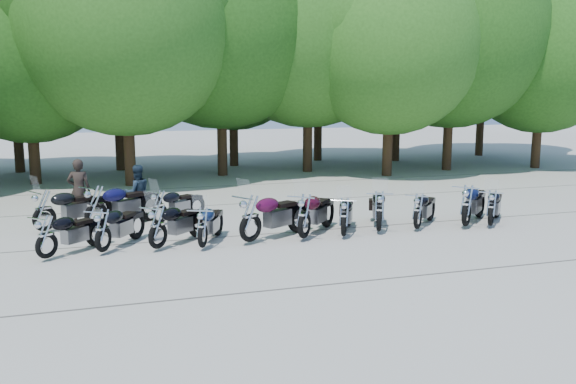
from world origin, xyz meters
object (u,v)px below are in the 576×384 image
object	(u,v)px
motorcycle_7	(379,210)
motorcycle_3	(203,226)
motorcycle_0	(46,236)
motorcycle_5	(304,215)
motorcycle_13	(159,206)
rider_1	(137,193)
motorcycle_12	(96,206)
motorcycle_4	(250,217)
rider_0	(79,190)
motorcycle_6	(344,216)
motorcycle_8	(418,210)
motorcycle_11	(44,209)
motorcycle_1	(103,229)
motorcycle_2	(158,226)
motorcycle_10	(492,207)
motorcycle_9	(467,204)

from	to	relation	value
motorcycle_7	motorcycle_3	bearing A→B (deg)	27.61
motorcycle_0	motorcycle_5	world-z (taller)	motorcycle_5
motorcycle_13	rider_1	distance (m)	1.14
motorcycle_0	motorcycle_12	xyz separation A→B (m)	(1.07, 2.75, 0.12)
motorcycle_4	motorcycle_12	world-z (taller)	same
rider_0	motorcycle_3	bearing A→B (deg)	134.32
motorcycle_6	motorcycle_8	distance (m)	2.24
motorcycle_12	rider_1	xyz separation A→B (m)	(1.16, 1.10, 0.12)
motorcycle_13	motorcycle_3	bearing A→B (deg)	156.95
motorcycle_0	motorcycle_12	size ratio (longest dim) A/B	0.83
motorcycle_4	motorcycle_12	bearing A→B (deg)	23.44
motorcycle_5	motorcycle_11	distance (m)	6.93
motorcycle_4	motorcycle_6	size ratio (longest dim) A/B	1.18
motorcycle_3	motorcycle_7	size ratio (longest dim) A/B	0.90
motorcycle_5	motorcycle_8	distance (m)	3.29
motorcycle_1	motorcycle_8	distance (m)	8.15
motorcycle_3	motorcycle_0	bearing A→B (deg)	23.50
motorcycle_2	motorcycle_12	size ratio (longest dim) A/B	0.88
rider_0	motorcycle_11	bearing A→B (deg)	68.95
motorcycle_8	motorcycle_2	bearing A→B (deg)	43.75
motorcycle_6	motorcycle_0	bearing A→B (deg)	27.14
motorcycle_10	motorcycle_13	size ratio (longest dim) A/B	1.03
motorcycle_3	motorcycle_4	world-z (taller)	motorcycle_4
motorcycle_8	motorcycle_9	bearing A→B (deg)	-142.45
motorcycle_4	motorcycle_7	distance (m)	3.54
rider_0	rider_1	bearing A→B (deg)	176.71
motorcycle_10	motorcycle_2	bearing A→B (deg)	40.72
motorcycle_5	motorcycle_8	size ratio (longest dim) A/B	1.17
motorcycle_11	motorcycle_2	bearing A→B (deg)	-167.03
motorcycle_2	motorcycle_12	xyz separation A→B (m)	(-1.38, 2.63, 0.09)
motorcycle_6	motorcycle_2	bearing A→B (deg)	25.59
motorcycle_1	rider_0	xyz separation A→B (m)	(-0.60, 4.06, 0.31)
motorcycle_1	motorcycle_6	size ratio (longest dim) A/B	1.01
motorcycle_5	motorcycle_12	size ratio (longest dim) A/B	0.96
motorcycle_2	rider_0	bearing A→B (deg)	-20.13
motorcycle_3	motorcycle_8	xyz separation A→B (m)	(5.88, 0.25, 0.00)
motorcycle_1	motorcycle_9	distance (m)	9.57
motorcycle_7	motorcycle_8	xyz separation A→B (m)	(1.13, -0.04, -0.07)
motorcycle_10	motorcycle_11	size ratio (longest dim) A/B	0.90
motorcycle_4	motorcycle_6	bearing A→B (deg)	-122.15
motorcycle_13	motorcycle_0	bearing A→B (deg)	99.17
motorcycle_3	rider_0	distance (m)	5.21
motorcycle_1	motorcycle_3	bearing A→B (deg)	-154.32
motorcycle_6	rider_0	world-z (taller)	rider_0
motorcycle_11	rider_0	distance (m)	1.66
rider_0	motorcycle_7	bearing A→B (deg)	162.89
motorcycle_2	motorcycle_5	xyz separation A→B (m)	(3.63, -0.08, 0.06)
motorcycle_13	motorcycle_10	bearing A→B (deg)	-145.75
rider_1	rider_0	bearing A→B (deg)	-28.09
motorcycle_0	motorcycle_13	size ratio (longest dim) A/B	1.01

